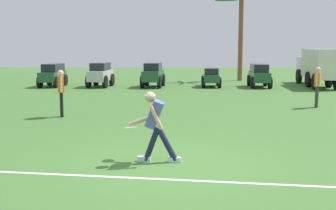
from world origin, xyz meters
TOP-DOWN VIEW (x-y plane):
  - ground_plane at (0.00, 0.00)m, footprint 80.00×80.00m
  - field_line_paint at (0.00, -1.01)m, footprint 19.23×2.54m
  - frisbee_thrower at (-0.28, 0.16)m, footprint 1.08×0.52m
  - frisbee_in_flight at (-0.80, 0.41)m, footprint 0.35×0.35m
  - teammate_near_sideline at (5.55, 8.04)m, footprint 0.32×0.48m
  - teammate_midfield at (-3.67, 5.66)m, footprint 0.29×0.49m
  - parked_car_slot_a at (-7.16, 16.57)m, footprint 1.23×2.43m
  - parked_car_slot_b at (-4.32, 16.45)m, footprint 1.37×2.43m
  - parked_car_slot_c at (-1.22, 16.35)m, footprint 1.38×2.44m
  - parked_car_slot_d at (2.17, 16.55)m, footprint 1.15×2.23m
  - parked_car_slot_e at (4.96, 16.41)m, footprint 1.24×2.44m
  - box_truck at (8.46, 17.04)m, footprint 1.76×5.97m
  - palm_tree_left_of_centre at (4.56, 21.25)m, footprint 3.42×3.32m

SIDE VIEW (x-z plane):
  - ground_plane at x=0.00m, z-range 0.00..0.00m
  - field_line_paint at x=0.00m, z-range 0.00..0.01m
  - parked_car_slot_d at x=2.17m, z-range 0.01..1.11m
  - frisbee_in_flight at x=-0.80m, z-range 0.61..0.67m
  - parked_car_slot_a at x=-7.16m, z-range 0.05..1.39m
  - parked_car_slot_e at x=4.96m, z-range 0.05..1.39m
  - parked_car_slot_b at x=-4.32m, z-range 0.04..1.44m
  - parked_car_slot_c at x=-1.22m, z-range 0.04..1.44m
  - frisbee_thrower at x=-0.28m, z-range 0.09..1.51m
  - teammate_near_sideline at x=5.55m, z-range 0.16..1.72m
  - teammate_midfield at x=-3.67m, z-range 0.16..1.72m
  - box_truck at x=8.46m, z-range 0.13..2.33m
  - palm_tree_left_of_centre at x=4.56m, z-range 0.73..6.81m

